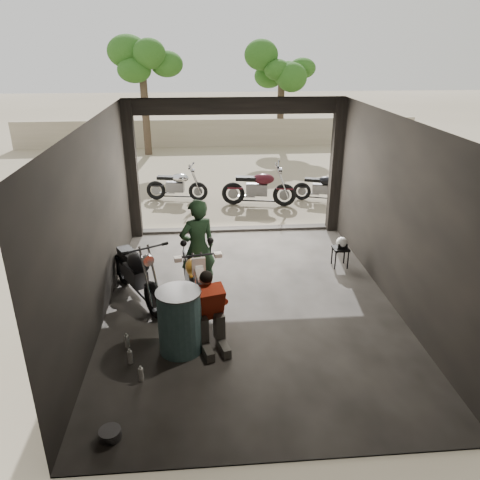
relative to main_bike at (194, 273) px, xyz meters
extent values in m
plane|color=#7A6D56|center=(0.98, -0.10, -0.59)|extent=(80.00, 80.00, 0.00)
cube|color=#2D2B28|center=(0.98, -0.10, -0.58)|extent=(5.00, 7.00, 0.02)
plane|color=black|center=(0.98, -0.10, 2.61)|extent=(7.00, 7.00, 0.00)
cube|color=black|center=(0.98, -3.60, 1.01)|extent=(5.00, 0.02, 3.20)
cube|color=black|center=(-1.52, -0.10, 1.01)|extent=(0.02, 7.00, 3.20)
cube|color=black|center=(3.48, -0.10, 1.01)|extent=(0.02, 7.00, 3.20)
cube|color=black|center=(-1.40, 3.28, 1.01)|extent=(0.24, 0.24, 3.20)
cube|color=black|center=(3.36, 3.28, 1.01)|extent=(0.24, 0.24, 3.20)
cube|color=black|center=(0.98, 3.32, 2.43)|extent=(5.00, 0.16, 0.36)
cube|color=#2D2B28|center=(0.98, 3.40, -0.55)|extent=(5.00, 0.25, 0.08)
cube|color=gray|center=(0.98, 13.90, 0.01)|extent=(18.00, 0.30, 1.20)
cylinder|color=#382B1E|center=(-2.02, 12.40, 1.20)|extent=(0.30, 0.30, 3.58)
ellipsoid|color=#1E4C14|center=(-2.02, 12.40, 3.44)|extent=(2.20, 2.20, 3.14)
cylinder|color=#382B1E|center=(3.78, 13.90, 1.01)|extent=(0.30, 0.30, 3.20)
ellipsoid|color=#1E4C14|center=(3.78, 13.90, 3.01)|extent=(2.20, 2.20, 2.80)
imported|color=black|center=(0.08, 0.33, 0.32)|extent=(0.78, 0.65, 1.83)
cube|color=black|center=(2.98, 1.19, -0.17)|extent=(0.31, 0.31, 0.04)
cylinder|color=black|center=(2.85, 1.06, -0.38)|extent=(0.03, 0.03, 0.42)
cylinder|color=black|center=(3.11, 1.06, -0.38)|extent=(0.03, 0.03, 0.42)
cylinder|color=black|center=(2.85, 1.32, -0.38)|extent=(0.03, 0.03, 0.42)
cylinder|color=black|center=(3.11, 1.32, -0.38)|extent=(0.03, 0.03, 0.42)
ellipsoid|color=white|center=(3.00, 1.21, -0.04)|extent=(0.24, 0.25, 0.22)
cylinder|color=slate|center=(-0.20, -1.43, -0.09)|extent=(0.67, 0.67, 1.00)
cylinder|color=black|center=(4.17, 4.04, 0.44)|extent=(0.08, 0.08, 2.06)
cylinder|color=silver|center=(4.17, 4.02, 1.28)|extent=(0.75, 0.03, 0.75)
camera|label=1|loc=(0.20, -7.36, 3.69)|focal=35.00mm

